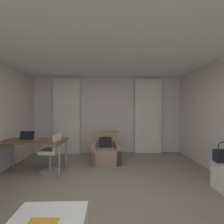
{
  "coord_description": "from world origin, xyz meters",
  "views": [
    {
      "loc": [
        0.0,
        -2.46,
        1.47
      ],
      "look_at": [
        0.11,
        1.54,
        1.41
      ],
      "focal_mm": 25.54,
      "sensor_mm": 36.0,
      "label": 1
    }
  ],
  "objects_px": {
    "armchair": "(105,152)",
    "desk_chair": "(52,156)",
    "desk": "(34,143)",
    "laptop": "(29,138)",
    "handbag_primary": "(223,155)"
  },
  "relations": [
    {
      "from": "laptop",
      "to": "desk",
      "type": "bearing_deg",
      "value": -6.95
    },
    {
      "from": "armchair",
      "to": "handbag_primary",
      "type": "height_order",
      "value": "handbag_primary"
    },
    {
      "from": "armchair",
      "to": "desk_chair",
      "type": "height_order",
      "value": "desk_chair"
    },
    {
      "from": "laptop",
      "to": "handbag_primary",
      "type": "distance_m",
      "value": 4.07
    },
    {
      "from": "armchair",
      "to": "desk",
      "type": "distance_m",
      "value": 1.87
    },
    {
      "from": "armchair",
      "to": "desk_chair",
      "type": "distance_m",
      "value": 1.46
    },
    {
      "from": "desk_chair",
      "to": "handbag_primary",
      "type": "distance_m",
      "value": 3.52
    },
    {
      "from": "armchair",
      "to": "laptop",
      "type": "distance_m",
      "value": 2.01
    },
    {
      "from": "armchair",
      "to": "desk_chair",
      "type": "bearing_deg",
      "value": -148.03
    },
    {
      "from": "desk",
      "to": "handbag_primary",
      "type": "height_order",
      "value": "handbag_primary"
    },
    {
      "from": "desk",
      "to": "desk_chair",
      "type": "bearing_deg",
      "value": -6.07
    },
    {
      "from": "desk",
      "to": "laptop",
      "type": "height_order",
      "value": "laptop"
    },
    {
      "from": "desk",
      "to": "desk_chair",
      "type": "relative_size",
      "value": 1.63
    },
    {
      "from": "handbag_primary",
      "to": "laptop",
      "type": "bearing_deg",
      "value": 165.65
    },
    {
      "from": "laptop",
      "to": "handbag_primary",
      "type": "bearing_deg",
      "value": -14.35
    }
  ]
}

